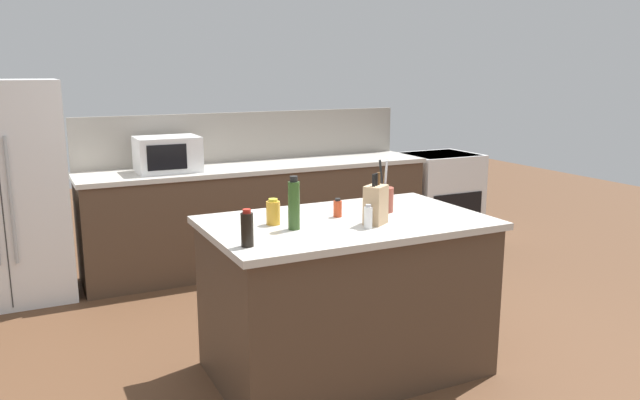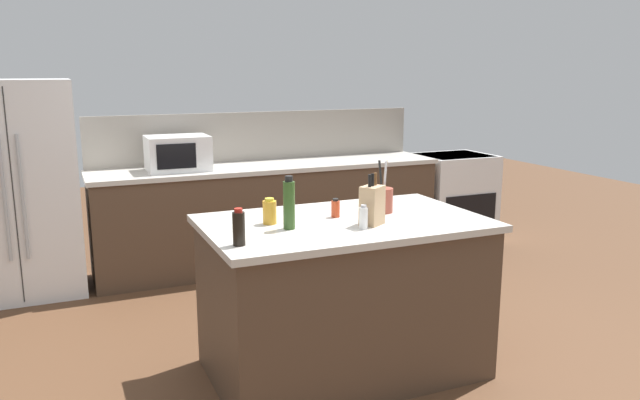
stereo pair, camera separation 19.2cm
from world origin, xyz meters
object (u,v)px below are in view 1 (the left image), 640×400
Objects in this scene: knife_block at (376,204)px; soy_sauce_bottle at (247,229)px; spice_jar_paprika at (338,208)px; refrigerator at (2,192)px; range_oven at (439,196)px; utensil_crock at (384,198)px; honey_jar at (273,212)px; salt_shaker at (368,217)px; olive_oil_bottle at (294,204)px; microwave at (168,154)px.

knife_block is 0.81m from soy_sauce_bottle.
soy_sauce_bottle is at bearing -152.66° from spice_jar_paprika.
knife_block is at bearing -51.64° from refrigerator.
range_oven is 2.87× the size of utensil_crock.
soy_sauce_bottle is (-0.28, -0.36, 0.02)m from honey_jar.
salt_shaker is (-2.32, -2.43, 0.54)m from range_oven.
salt_shaker is at bearing -23.79° from olive_oil_bottle.
range_oven is 3.20m from spice_jar_paprika.
honey_jar is (0.11, -2.11, -0.08)m from microwave.
salt_shaker is 0.72m from soy_sauce_bottle.
microwave is 4.68× the size of spice_jar_paprika.
utensil_crock is 1.09× the size of olive_oil_bottle.
knife_block is 0.99× the size of olive_oil_bottle.
spice_jar_paprika is (1.80, -2.16, 0.13)m from refrigerator.
microwave reaches higher than knife_block.
refrigerator is 3.03m from utensil_crock.
honey_jar is at bearing 179.93° from utensil_crock.
olive_oil_bottle is (-0.35, -0.15, 0.09)m from spice_jar_paprika.
soy_sauce_bottle is at bearing -94.04° from microwave.
utensil_crock is 1.07m from soy_sauce_bottle.
refrigerator is at bearing 113.67° from soy_sauce_bottle.
microwave is at bearing 111.54° from utensil_crock.
utensil_crock is at bearing -133.76° from range_oven.
soy_sauce_bottle is (-3.04, -2.47, 0.56)m from range_oven.
knife_block is at bearing -75.08° from microwave.
utensil_crock is at bearing 16.55° from knife_block.
utensil_crock reaches higher than spice_jar_paprika.
spice_jar_paprika is at bearing -76.24° from microwave.
salt_shaker reaches higher than range_oven.
olive_oil_bottle is 0.40m from soy_sauce_bottle.
knife_block is (0.63, -2.36, -0.04)m from microwave.
olive_oil_bottle is at bearing -57.97° from refrigerator.
range_oven is at bearing 13.27° from knife_block.
range_oven is (4.14, -0.05, -0.39)m from refrigerator.
range_oven is at bearing 39.15° from soy_sauce_bottle.
olive_oil_bottle is at bearing -85.74° from microwave.
soy_sauce_bottle is (-0.69, -0.36, 0.04)m from spice_jar_paprika.
spice_jar_paprika is 0.83× the size of salt_shaker.
range_oven is 6.82× the size of salt_shaker.
refrigerator is 3.08m from knife_block.
knife_block is (-2.23, -2.36, 0.59)m from range_oven.
honey_jar is (-0.73, 0.00, -0.01)m from utensil_crock.
olive_oil_bottle is at bearing 30.97° from soy_sauce_bottle.
knife_block is 0.58m from honey_jar.
honey_jar is (-2.75, -2.11, 0.54)m from range_oven.
olive_oil_bottle reaches higher than salt_shaker.
soy_sauce_bottle reaches higher than salt_shaker.
refrigerator is at bearing 129.71° from spice_jar_paprika.
soy_sauce_bottle is (-0.80, -0.11, -0.02)m from knife_block.
honey_jar is 0.45m from soy_sauce_bottle.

